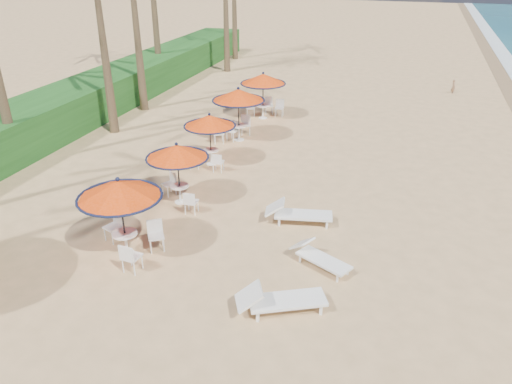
% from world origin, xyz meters
% --- Properties ---
extents(ground, '(160.00, 160.00, 0.00)m').
position_xyz_m(ground, '(0.00, 0.00, 0.00)').
color(ground, tan).
rests_on(ground, ground).
extents(scrub_hedge, '(3.00, 40.00, 1.80)m').
position_xyz_m(scrub_hedge, '(-13.50, 11.00, 0.90)').
color(scrub_hedge, '#194716').
rests_on(scrub_hedge, ground).
extents(station_0, '(2.34, 2.34, 2.44)m').
position_xyz_m(station_0, '(-4.81, 0.41, 1.78)').
color(station_0, black).
rests_on(station_0, ground).
extents(station_1, '(2.12, 2.12, 2.21)m').
position_xyz_m(station_1, '(-4.76, 3.81, 1.69)').
color(station_1, black).
rests_on(station_1, ground).
extents(station_2, '(2.07, 2.07, 2.16)m').
position_xyz_m(station_2, '(-5.02, 7.23, 1.65)').
color(station_2, black).
rests_on(station_2, ground).
extents(station_3, '(2.37, 2.37, 2.47)m').
position_xyz_m(station_3, '(-4.92, 10.31, 1.80)').
color(station_3, black).
rests_on(station_3, ground).
extents(station_4, '(2.30, 2.30, 2.40)m').
position_xyz_m(station_4, '(-4.75, 13.85, 1.75)').
color(station_4, black).
rests_on(station_4, ground).
extents(lounger_near, '(2.25, 1.58, 0.78)m').
position_xyz_m(lounger_near, '(-0.04, -0.75, 0.37)').
color(lounger_near, white).
rests_on(lounger_near, ground).
extents(lounger_mid, '(1.89, 1.36, 0.66)m').
position_xyz_m(lounger_mid, '(0.51, 1.46, 0.31)').
color(lounger_mid, white).
rests_on(lounger_mid, ground).
extents(lounger_far, '(2.22, 1.06, 0.76)m').
position_xyz_m(lounger_far, '(-0.61, 3.62, 0.36)').
color(lounger_far, white).
rests_on(lounger_far, ground).
extents(person, '(0.31, 0.38, 0.89)m').
position_xyz_m(person, '(4.80, 21.86, 0.45)').
color(person, '#93674B').
rests_on(person, ground).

